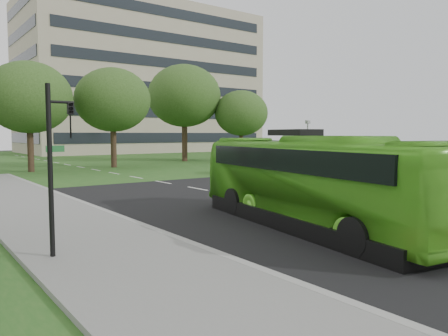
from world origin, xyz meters
The scene contains 11 objects.
ground centered at (0.00, 0.00, 0.00)m, with size 160.00×160.00×0.00m, color black.
street_surfaces centered at (-0.38, 22.75, 0.03)m, with size 120.00×120.00×0.15m.
office_building centered at (21.96, 61.96, 12.50)m, with size 40.10×20.10×25.00m.
tree_park_b centered at (-4.90, 27.33, 6.02)m, with size 6.81×6.81×8.93m.
tree_park_c centered at (2.44, 27.96, 6.20)m, with size 6.88×6.88×9.14m.
tree_park_d centered at (12.49, 31.88, 7.35)m, with size 8.21×8.21×10.86m.
tree_park_e centered at (17.69, 28.14, 5.44)m, with size 6.00×6.00×8.00m.
bus centered at (-2.43, -0.78, 1.51)m, with size 2.55×10.88×3.03m, color #59BD27.
sedan centered at (8.81, 15.70, 0.84)m, with size 1.78×5.11×1.68m, color silver.
traffic_light centered at (-10.37, 0.22, 2.51)m, with size 0.68×0.18×4.27m.
camera_pole centered at (16.00, 16.52, 2.78)m, with size 0.39×0.35×4.31m.
Camera 1 is at (-13.31, -10.53, 3.08)m, focal length 35.00 mm.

